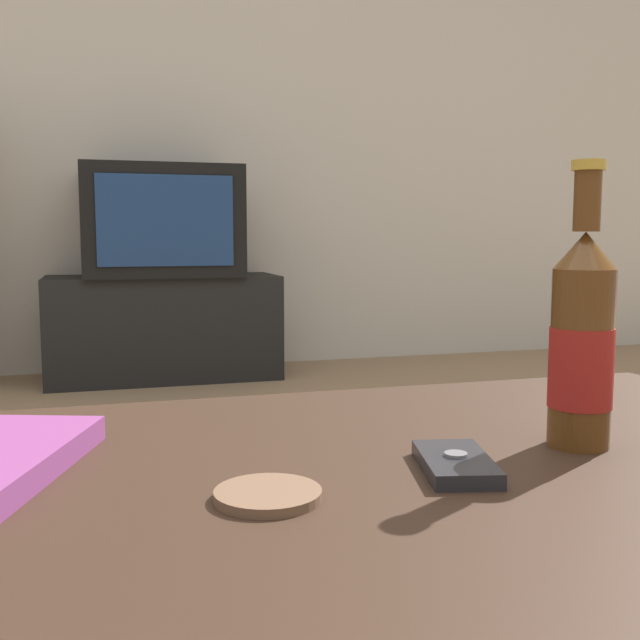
{
  "coord_description": "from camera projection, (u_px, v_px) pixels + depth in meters",
  "views": [
    {
      "loc": [
        -0.18,
        -0.61,
        0.64
      ],
      "look_at": [
        0.09,
        0.32,
        0.53
      ],
      "focal_mm": 42.0,
      "sensor_mm": 36.0,
      "label": 1
    }
  ],
  "objects": [
    {
      "name": "television",
      "position": [
        161.0,
        222.0,
        3.26
      ],
      "size": [
        0.67,
        0.49,
        0.47
      ],
      "color": "black",
      "rests_on": "tv_stand"
    },
    {
      "name": "back_wall",
      "position": [
        136.0,
        90.0,
        3.44
      ],
      "size": [
        8.0,
        0.05,
        2.6
      ],
      "color": "beige",
      "rests_on": "ground_plane"
    },
    {
      "name": "beer_bottle",
      "position": [
        582.0,
        341.0,
        0.74
      ],
      "size": [
        0.06,
        0.06,
        0.28
      ],
      "color": "#563314",
      "rests_on": "coffee_table"
    },
    {
      "name": "cell_phone",
      "position": [
        456.0,
        463.0,
        0.67
      ],
      "size": [
        0.08,
        0.12,
        0.02
      ],
      "rotation": [
        0.0,
        0.0,
        -0.23
      ],
      "color": "#232328",
      "rests_on": "coffee_table"
    },
    {
      "name": "coaster",
      "position": [
        268.0,
        495.0,
        0.6
      ],
      "size": [
        0.09,
        0.09,
        0.01
      ],
      "color": "brown",
      "rests_on": "coffee_table"
    },
    {
      "name": "tv_stand",
      "position": [
        164.0,
        327.0,
        3.31
      ],
      "size": [
        1.0,
        0.42,
        0.46
      ],
      "color": "black",
      "rests_on": "ground_plane"
    },
    {
      "name": "coffee_table",
      "position": [
        325.0,
        542.0,
        0.66
      ],
      "size": [
        1.18,
        0.69,
        0.43
      ],
      "color": "#332116",
      "rests_on": "ground_plane"
    }
  ]
}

